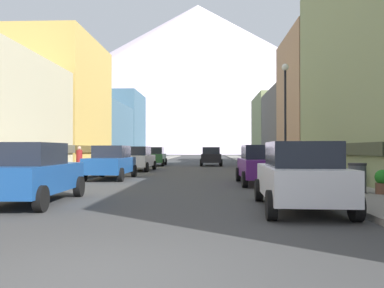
# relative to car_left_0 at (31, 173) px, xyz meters

# --- Properties ---
(ground_plane) EXTENTS (400.00, 400.00, 0.00)m
(ground_plane) POSITION_rel_car_left_0_xyz_m (3.80, -6.68, -0.90)
(ground_plane) COLOR #3E3E3E
(sidewalk_left) EXTENTS (2.50, 100.00, 0.15)m
(sidewalk_left) POSITION_rel_car_left_0_xyz_m (-2.45, 28.32, -0.82)
(sidewalk_left) COLOR gray
(sidewalk_left) RESTS_ON ground
(sidewalk_right) EXTENTS (2.50, 100.00, 0.15)m
(sidewalk_right) POSITION_rel_car_left_0_xyz_m (10.05, 28.32, -0.82)
(sidewalk_right) COLOR gray
(sidewalk_right) RESTS_ON ground
(storefront_left_2) EXTENTS (8.45, 9.94, 10.20)m
(storefront_left_2) POSITION_rel_car_left_0_xyz_m (-7.78, 19.65, 4.03)
(storefront_left_2) COLOR #D8B259
(storefront_left_2) RESTS_ON ground
(storefront_left_3) EXTENTS (8.66, 10.59, 6.30)m
(storefront_left_3) POSITION_rel_car_left_0_xyz_m (-7.88, 29.96, 2.13)
(storefront_left_3) COLOR slate
(storefront_left_3) RESTS_ON ground
(storefront_left_4) EXTENTS (8.93, 8.64, 8.85)m
(storefront_left_4) POSITION_rel_car_left_0_xyz_m (-8.02, 39.92, 3.37)
(storefront_left_4) COLOR slate
(storefront_left_4) RESTS_ON ground
(storefront_right_2) EXTENTS (10.17, 9.23, 10.60)m
(storefront_right_2) POSITION_rel_car_left_0_xyz_m (16.23, 20.29, 4.23)
(storefront_right_2) COLOR tan
(storefront_right_2) RESTS_ON ground
(storefront_right_3) EXTENTS (8.04, 10.38, 7.66)m
(storefront_right_3) POSITION_rel_car_left_0_xyz_m (15.17, 30.16, 2.79)
(storefront_right_3) COLOR #66605B
(storefront_right_3) RESTS_ON ground
(storefront_right_4) EXTENTS (9.52, 10.82, 8.53)m
(storefront_right_4) POSITION_rel_car_left_0_xyz_m (15.91, 41.03, 3.21)
(storefront_right_4) COLOR #8C9966
(storefront_right_4) RESTS_ON ground
(car_left_0) EXTENTS (2.20, 4.46, 1.78)m
(car_left_0) POSITION_rel_car_left_0_xyz_m (0.00, 0.00, 0.00)
(car_left_0) COLOR #19478C
(car_left_0) RESTS_ON ground
(car_left_1) EXTENTS (2.09, 4.41, 1.78)m
(car_left_1) POSITION_rel_car_left_0_xyz_m (-0.00, 9.56, 0.00)
(car_left_1) COLOR #19478C
(car_left_1) RESTS_ON ground
(car_left_2) EXTENTS (2.16, 4.45, 1.78)m
(car_left_2) POSITION_rel_car_left_0_xyz_m (-0.00, 17.65, 0.00)
(car_left_2) COLOR silver
(car_left_2) RESTS_ON ground
(car_left_3) EXTENTS (2.18, 4.45, 1.78)m
(car_left_3) POSITION_rel_car_left_0_xyz_m (-0.00, 26.59, 0.00)
(car_left_3) COLOR #265933
(car_left_3) RESTS_ON ground
(car_right_0) EXTENTS (2.21, 4.47, 1.78)m
(car_right_0) POSITION_rel_car_left_0_xyz_m (7.60, -0.91, 0.00)
(car_right_0) COLOR silver
(car_right_0) RESTS_ON ground
(car_right_1) EXTENTS (2.10, 4.42, 1.78)m
(car_right_1) POSITION_rel_car_left_0_xyz_m (7.60, 6.80, 0.00)
(car_right_1) COLOR #591E72
(car_right_1) RESTS_ON ground
(car_driving_0) EXTENTS (2.06, 4.40, 1.78)m
(car_driving_0) POSITION_rel_car_left_0_xyz_m (5.40, 26.82, 0.00)
(car_driving_0) COLOR black
(car_driving_0) RESTS_ON ground
(trash_bin_right) EXTENTS (0.59, 0.59, 0.98)m
(trash_bin_right) POSITION_rel_car_left_0_xyz_m (10.15, 2.04, -0.26)
(trash_bin_right) COLOR #4C5156
(trash_bin_right) RESTS_ON sidewalk_right
(potted_plant_0) EXTENTS (0.48, 0.48, 0.77)m
(potted_plant_0) POSITION_rel_car_left_0_xyz_m (10.80, 4.17, -0.34)
(potted_plant_0) COLOR brown
(potted_plant_0) RESTS_ON sidewalk_right
(potted_plant_2) EXTENTS (0.48, 0.48, 0.78)m
(potted_plant_2) POSITION_rel_car_left_0_xyz_m (10.80, 1.64, -0.34)
(potted_plant_2) COLOR brown
(potted_plant_2) RESTS_ON sidewalk_right
(pedestrian_0) EXTENTS (0.36, 0.36, 1.61)m
(pedestrian_0) POSITION_rel_car_left_0_xyz_m (-2.45, 11.79, -0.01)
(pedestrian_0) COLOR maroon
(pedestrian_0) RESTS_ON sidewalk_left
(streetlamp_right) EXTENTS (0.36, 0.36, 5.86)m
(streetlamp_right) POSITION_rel_car_left_0_xyz_m (9.15, 9.28, 3.09)
(streetlamp_right) COLOR black
(streetlamp_right) RESTS_ON sidewalk_right
(mountain_backdrop) EXTENTS (301.41, 301.41, 97.77)m
(mountain_backdrop) POSITION_rel_car_left_0_xyz_m (-2.42, 253.32, 47.99)
(mountain_backdrop) COLOR silver
(mountain_backdrop) RESTS_ON ground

